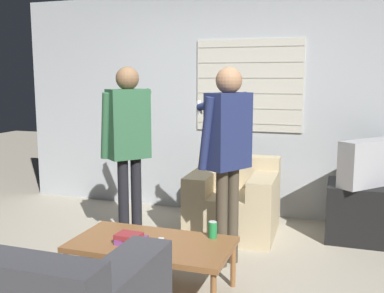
# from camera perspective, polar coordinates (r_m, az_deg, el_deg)

# --- Properties ---
(ground_plane) EXTENTS (16.00, 16.00, 0.00)m
(ground_plane) POSITION_cam_1_polar(r_m,az_deg,el_deg) (3.68, -4.41, -16.87)
(ground_plane) COLOR #B2A893
(wall_back) EXTENTS (5.20, 0.08, 2.55)m
(wall_back) POSITION_cam_1_polar(r_m,az_deg,el_deg) (5.25, 4.18, 5.37)
(wall_back) COLOR #ADB2B7
(wall_back) RESTS_ON ground_plane
(armchair_beige) EXTENTS (0.89, 0.83, 0.77)m
(armchair_beige) POSITION_cam_1_polar(r_m,az_deg,el_deg) (4.67, 5.35, -7.02)
(armchair_beige) COLOR #C6B289
(armchair_beige) RESTS_ON ground_plane
(coffee_table) EXTENTS (1.19, 0.63, 0.39)m
(coffee_table) POSITION_cam_1_polar(r_m,az_deg,el_deg) (3.41, -5.14, -12.48)
(coffee_table) COLOR brown
(coffee_table) RESTS_ON ground_plane
(tv_stand) EXTENTS (0.84, 0.59, 0.56)m
(tv_stand) POSITION_cam_1_polar(r_m,az_deg,el_deg) (4.79, 21.79, -7.78)
(tv_stand) COLOR black
(tv_stand) RESTS_ON ground_plane
(tv) EXTENTS (0.68, 0.74, 0.45)m
(tv) POSITION_cam_1_polar(r_m,az_deg,el_deg) (4.68, 22.11, -1.85)
(tv) COLOR #B2B2B7
(tv) RESTS_ON tv_stand
(person_left_standing) EXTENTS (0.55, 0.78, 1.69)m
(person_left_standing) POSITION_cam_1_polar(r_m,az_deg,el_deg) (4.18, -8.13, 1.47)
(person_left_standing) COLOR black
(person_left_standing) RESTS_ON ground_plane
(person_right_standing) EXTENTS (0.61, 0.74, 1.68)m
(person_right_standing) POSITION_cam_1_polar(r_m,az_deg,el_deg) (3.73, 4.47, 0.58)
(person_right_standing) COLOR #4C4233
(person_right_standing) RESTS_ON ground_plane
(book_stack) EXTENTS (0.25, 0.18, 0.07)m
(book_stack) POSITION_cam_1_polar(r_m,az_deg,el_deg) (3.38, -7.83, -11.49)
(book_stack) COLOR #75387F
(book_stack) RESTS_ON coffee_table
(soda_can) EXTENTS (0.07, 0.07, 0.13)m
(soda_can) POSITION_cam_1_polar(r_m,az_deg,el_deg) (3.45, 2.65, -10.50)
(soda_can) COLOR #238E47
(soda_can) RESTS_ON coffee_table
(spare_remote) EXTENTS (0.06, 0.13, 0.02)m
(spare_remote) POSITION_cam_1_polar(r_m,az_deg,el_deg) (3.36, -4.14, -12.00)
(spare_remote) COLOR white
(spare_remote) RESTS_ON coffee_table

